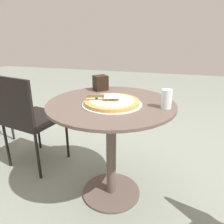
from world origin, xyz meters
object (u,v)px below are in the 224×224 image
object	(u,v)px
patio_table	(111,130)
pizza_on_tray	(112,102)
drinking_cup	(167,99)
patio_chair_corner	(27,115)
napkin_dispenser	(101,83)
pizza_server	(103,96)

from	to	relation	value
patio_table	pizza_on_tray	distance (m)	0.21
drinking_cup	patio_chair_corner	xyz separation A→B (m)	(1.14, -0.19, -0.29)
patio_table	drinking_cup	bearing A→B (deg)	176.96
pizza_on_tray	napkin_dispenser	distance (m)	0.36
patio_table	patio_chair_corner	world-z (taller)	patio_chair_corner
drinking_cup	patio_chair_corner	size ratio (longest dim) A/B	0.14
drinking_cup	patio_chair_corner	world-z (taller)	drinking_cup
pizza_on_tray	pizza_server	bearing A→B (deg)	10.39
drinking_cup	pizza_on_tray	bearing A→B (deg)	2.13
patio_table	napkin_dispenser	world-z (taller)	napkin_dispenser
napkin_dispenser	pizza_on_tray	bearing A→B (deg)	76.76
patio_table	drinking_cup	world-z (taller)	drinking_cup
patio_table	pizza_server	bearing A→B (deg)	45.29
pizza_server	pizza_on_tray	bearing A→B (deg)	-169.61
napkin_dispenser	drinking_cup	bearing A→B (deg)	107.29
patio_table	drinking_cup	distance (m)	0.44
patio_table	patio_chair_corner	size ratio (longest dim) A/B	1.00
pizza_server	patio_chair_corner	distance (m)	0.83
pizza_server	patio_chair_corner	xyz separation A→B (m)	(0.75, -0.21, -0.29)
pizza_on_tray	drinking_cup	bearing A→B (deg)	-177.87
patio_chair_corner	pizza_on_tray	bearing A→B (deg)	165.89
pizza_on_tray	pizza_server	size ratio (longest dim) A/B	1.81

